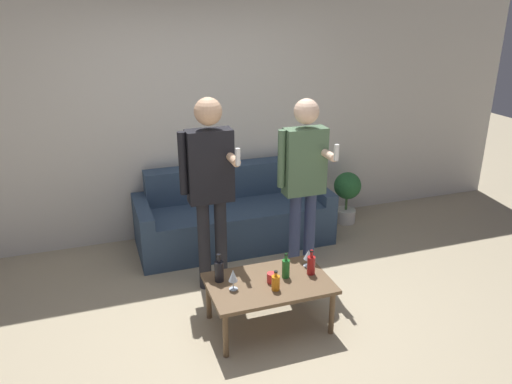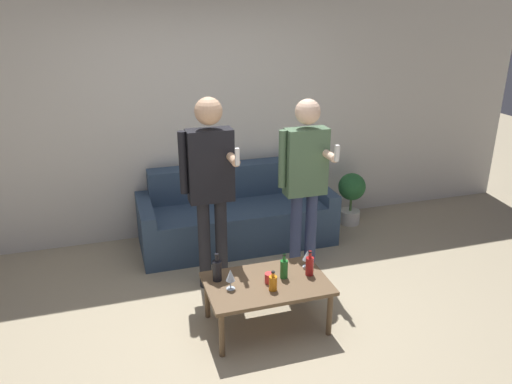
{
  "view_description": "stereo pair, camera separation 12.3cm",
  "coord_description": "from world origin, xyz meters",
  "px_view_note": "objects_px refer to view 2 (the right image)",
  "views": [
    {
      "loc": [
        -1.05,
        -3.15,
        2.47
      ],
      "look_at": [
        0.24,
        0.59,
        0.95
      ],
      "focal_mm": 35.0,
      "sensor_mm": 36.0,
      "label": 1
    },
    {
      "loc": [
        -0.93,
        -3.18,
        2.47
      ],
      "look_at": [
        0.24,
        0.59,
        0.95
      ],
      "focal_mm": 35.0,
      "sensor_mm": 36.0,
      "label": 2
    }
  ],
  "objects_px": {
    "person_standing_left": "(210,178)",
    "coffee_table": "(267,287)",
    "couch": "(236,216)",
    "person_standing_right": "(305,173)",
    "bottle_orange": "(310,265)"
  },
  "relations": [
    {
      "from": "couch",
      "to": "coffee_table",
      "type": "height_order",
      "value": "couch"
    },
    {
      "from": "couch",
      "to": "coffee_table",
      "type": "bearing_deg",
      "value": -96.06
    },
    {
      "from": "coffee_table",
      "to": "person_standing_left",
      "type": "bearing_deg",
      "value": 110.28
    },
    {
      "from": "person_standing_left",
      "to": "coffee_table",
      "type": "bearing_deg",
      "value": -69.72
    },
    {
      "from": "coffee_table",
      "to": "person_standing_left",
      "type": "xyz_separation_m",
      "value": [
        -0.27,
        0.74,
        0.69
      ]
    },
    {
      "from": "couch",
      "to": "coffee_table",
      "type": "xyz_separation_m",
      "value": [
        -0.17,
        -1.56,
        0.07
      ]
    },
    {
      "from": "coffee_table",
      "to": "person_standing_right",
      "type": "relative_size",
      "value": 0.57
    },
    {
      "from": "bottle_orange",
      "to": "person_standing_right",
      "type": "height_order",
      "value": "person_standing_right"
    },
    {
      "from": "bottle_orange",
      "to": "person_standing_left",
      "type": "xyz_separation_m",
      "value": [
        -0.63,
        0.73,
        0.56
      ]
    },
    {
      "from": "bottle_orange",
      "to": "person_standing_left",
      "type": "height_order",
      "value": "person_standing_left"
    },
    {
      "from": "person_standing_left",
      "to": "person_standing_right",
      "type": "xyz_separation_m",
      "value": [
        0.87,
        -0.03,
        -0.04
      ]
    },
    {
      "from": "couch",
      "to": "person_standing_right",
      "type": "xyz_separation_m",
      "value": [
        0.43,
        -0.85,
        0.72
      ]
    },
    {
      "from": "couch",
      "to": "coffee_table",
      "type": "relative_size",
      "value": 2.13
    },
    {
      "from": "bottle_orange",
      "to": "person_standing_right",
      "type": "distance_m",
      "value": 0.91
    },
    {
      "from": "coffee_table",
      "to": "couch",
      "type": "bearing_deg",
      "value": 83.94
    }
  ]
}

